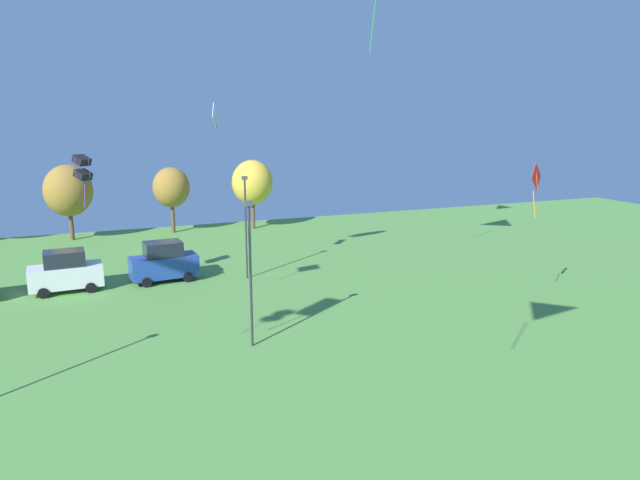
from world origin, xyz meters
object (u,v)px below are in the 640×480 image
(kite_flying_3, at_px, (536,179))
(kite_flying_8, at_px, (215,117))
(light_post_0, at_px, (250,267))
(treeline_tree_3, at_px, (171,188))
(treeline_tree_4, at_px, (252,183))
(parked_car_third_from_left, at_px, (164,262))
(light_post_1, at_px, (246,222))
(treeline_tree_2, at_px, (68,191))
(parked_car_second_from_left, at_px, (66,272))
(kite_flying_10, at_px, (82,168))

(kite_flying_3, relative_size, kite_flying_8, 1.70)
(kite_flying_3, relative_size, light_post_0, 0.42)
(kite_flying_8, bearing_deg, treeline_tree_3, 91.87)
(kite_flying_8, distance_m, treeline_tree_4, 19.49)
(light_post_0, bearing_deg, treeline_tree_4, 74.48)
(parked_car_third_from_left, height_order, light_post_0, light_post_0)
(treeline_tree_3, bearing_deg, treeline_tree_4, -6.72)
(light_post_1, distance_m, treeline_tree_2, 20.97)
(kite_flying_3, height_order, parked_car_third_from_left, kite_flying_3)
(kite_flying_3, bearing_deg, kite_flying_8, 139.85)
(parked_car_second_from_left, height_order, light_post_1, light_post_1)
(light_post_0, bearing_deg, kite_flying_8, 85.13)
(light_post_0, xyz_separation_m, treeline_tree_2, (-8.39, 29.16, 0.49))
(parked_car_third_from_left, distance_m, light_post_0, 13.28)
(treeline_tree_3, bearing_deg, parked_car_second_from_left, -117.93)
(treeline_tree_2, xyz_separation_m, treeline_tree_4, (16.25, -0.84, 0.11))
(parked_car_second_from_left, bearing_deg, treeline_tree_2, 86.79)
(treeline_tree_4, bearing_deg, treeline_tree_3, 173.28)
(light_post_0, bearing_deg, treeline_tree_3, 89.29)
(kite_flying_8, relative_size, parked_car_third_from_left, 0.39)
(kite_flying_3, height_order, light_post_0, kite_flying_3)
(kite_flying_8, xyz_separation_m, parked_car_third_from_left, (-3.42, 1.62, -9.35))
(kite_flying_10, height_order, parked_car_third_from_left, kite_flying_10)
(light_post_1, bearing_deg, treeline_tree_4, 73.24)
(light_post_0, relative_size, light_post_1, 1.01)
(parked_car_third_from_left, xyz_separation_m, light_post_1, (5.24, -1.38, 2.55))
(treeline_tree_4, bearing_deg, kite_flying_8, -111.95)
(kite_flying_8, distance_m, light_post_0, 13.10)
(kite_flying_8, relative_size, treeline_tree_2, 0.26)
(parked_car_third_from_left, xyz_separation_m, treeline_tree_3, (2.84, 16.41, 2.95))
(parked_car_second_from_left, bearing_deg, kite_flying_10, -46.83)
(kite_flying_3, bearing_deg, treeline_tree_3, 116.45)
(treeline_tree_2, distance_m, treeline_tree_3, 8.76)
(light_post_1, xyz_separation_m, treeline_tree_4, (5.09, 16.90, 0.63))
(kite_flying_8, bearing_deg, kite_flying_10, 179.30)
(kite_flying_3, distance_m, light_post_0, 15.82)
(parked_car_third_from_left, bearing_deg, light_post_1, -19.73)
(kite_flying_3, bearing_deg, parked_car_third_from_left, 142.31)
(light_post_1, bearing_deg, parked_car_second_from_left, 173.47)
(kite_flying_3, bearing_deg, kite_flying_10, 151.15)
(treeline_tree_4, bearing_deg, treeline_tree_2, 177.03)
(kite_flying_3, xyz_separation_m, treeline_tree_3, (-15.03, 30.22, -3.13))
(kite_flying_8, bearing_deg, parked_car_second_from_left, 170.76)
(light_post_0, distance_m, treeline_tree_4, 29.40)
(treeline_tree_2, bearing_deg, kite_flying_10, -85.22)
(treeline_tree_4, bearing_deg, kite_flying_10, -130.87)
(treeline_tree_2, height_order, treeline_tree_3, treeline_tree_2)
(treeline_tree_3, height_order, treeline_tree_4, treeline_tree_4)
(parked_car_third_from_left, height_order, light_post_1, light_post_1)
(kite_flying_3, relative_size, kite_flying_10, 0.94)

